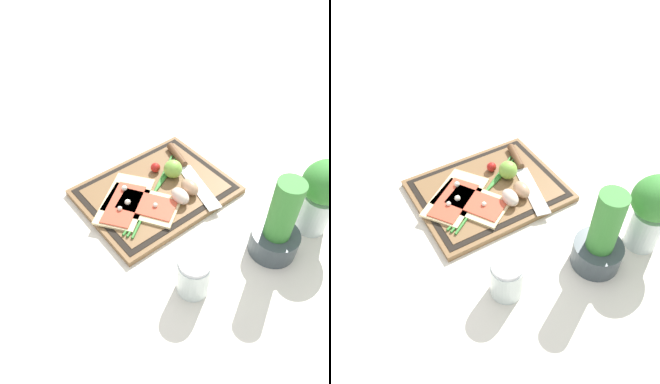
# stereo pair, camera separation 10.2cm
# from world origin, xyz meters

# --- Properties ---
(ground_plane) EXTENTS (6.00, 6.00, 0.00)m
(ground_plane) POSITION_xyz_m (0.00, 0.00, 0.00)
(ground_plane) COLOR silver
(cutting_board) EXTENTS (0.40, 0.31, 0.02)m
(cutting_board) POSITION_xyz_m (0.00, 0.00, 0.01)
(cutting_board) COLOR brown
(cutting_board) RESTS_ON ground_plane
(pizza_slice_near) EXTENTS (0.23, 0.21, 0.02)m
(pizza_slice_near) POSITION_xyz_m (0.10, -0.01, 0.02)
(pizza_slice_near) COLOR beige
(pizza_slice_near) RESTS_ON cutting_board
(pizza_slice_far) EXTENTS (0.20, 0.22, 0.02)m
(pizza_slice_far) POSITION_xyz_m (0.07, 0.03, 0.02)
(pizza_slice_far) COLOR beige
(pizza_slice_far) RESTS_ON cutting_board
(knife) EXTENTS (0.10, 0.29, 0.02)m
(knife) POSITION_xyz_m (-0.12, -0.02, 0.03)
(knife) COLOR silver
(knife) RESTS_ON cutting_board
(egg_brown) EXTENTS (0.04, 0.06, 0.04)m
(egg_brown) POSITION_xyz_m (-0.06, 0.07, 0.04)
(egg_brown) COLOR tan
(egg_brown) RESTS_ON cutting_board
(egg_pink) EXTENTS (0.04, 0.06, 0.04)m
(egg_pink) POSITION_xyz_m (-0.02, 0.08, 0.04)
(egg_pink) COLOR beige
(egg_pink) RESTS_ON cutting_board
(lime) EXTENTS (0.05, 0.05, 0.05)m
(lime) POSITION_xyz_m (-0.07, -0.01, 0.05)
(lime) COLOR #7FB742
(lime) RESTS_ON cutting_board
(cherry_tomato_red) EXTENTS (0.03, 0.03, 0.03)m
(cherry_tomato_red) POSITION_xyz_m (-0.04, -0.06, 0.03)
(cherry_tomato_red) COLOR red
(cherry_tomato_red) RESTS_ON cutting_board
(scallion_bunch) EXTENTS (0.31, 0.19, 0.01)m
(scallion_bunch) POSITION_xyz_m (0.02, 0.01, 0.02)
(scallion_bunch) COLOR #388433
(scallion_bunch) RESTS_ON cutting_board
(herb_pot) EXTENTS (0.12, 0.12, 0.23)m
(herb_pot) POSITION_xyz_m (-0.10, 0.33, 0.08)
(herb_pot) COLOR #3D474C
(herb_pot) RESTS_ON ground_plane
(sauce_jar) EXTENTS (0.07, 0.07, 0.10)m
(sauce_jar) POSITION_xyz_m (0.12, 0.29, 0.04)
(sauce_jar) COLOR silver
(sauce_jar) RESTS_ON ground_plane
(herb_glass) EXTENTS (0.13, 0.11, 0.21)m
(herb_glass) POSITION_xyz_m (-0.24, 0.35, 0.13)
(herb_glass) COLOR silver
(herb_glass) RESTS_ON ground_plane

